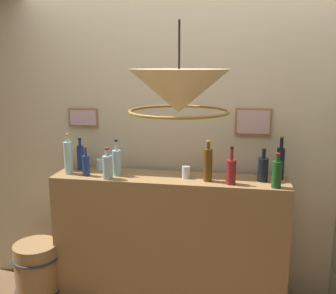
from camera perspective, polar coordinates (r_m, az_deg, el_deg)
The scene contains 16 objects.
panelled_rear_partition at distance 3.18m, azimuth 0.99°, elevation 3.35°, with size 3.50×0.15×2.76m.
bar_shelf_unit at distance 3.21m, azimuth 0.16°, elevation -13.76°, with size 1.83×0.37×1.08m, color #9E7547.
liquor_bottle_amaro at distance 2.85m, azimuth 9.31°, elevation -3.53°, with size 0.07×0.07×0.28m.
liquor_bottle_port at distance 2.98m, azimuth -8.92°, elevation -2.85°, with size 0.08×0.08×0.24m.
liquor_bottle_rye at distance 3.06m, azimuth -7.59°, elevation -2.24°, with size 0.07×0.07×0.29m.
liquor_bottle_bourbon at distance 2.84m, azimuth 15.77°, elevation -3.80°, with size 0.07×0.07×0.25m.
liquor_bottle_scotch at distance 3.28m, azimuth -12.80°, elevation -1.45°, with size 0.06×0.06×0.27m.
liquor_bottle_vodka at distance 2.89m, azimuth 5.92°, elevation -2.57°, with size 0.07×0.07×0.31m.
liquor_bottle_brandy at distance 2.97m, azimuth 13.85°, elevation -3.17°, with size 0.08×0.08×0.25m.
liquor_bottle_tequila at distance 3.05m, azimuth 16.27°, elevation -2.16°, with size 0.06×0.06×0.34m.
liquor_bottle_rum at distance 3.17m, azimuth -14.53°, elevation -1.46°, with size 0.07×0.07×0.32m.
liquor_bottle_mezcal at distance 3.10m, azimuth -12.01°, elevation -2.61°, with size 0.05×0.05×0.23m.
glass_tumbler_rocks at distance 2.98m, azimuth 2.68°, elevation -3.71°, with size 0.06×0.06×0.09m.
glass_tumbler_highball at distance 3.27m, azimuth -9.97°, elevation -2.53°, with size 0.07×0.07×0.09m.
pendant_lamp at distance 2.11m, azimuth 1.63°, elevation 8.09°, with size 0.56×0.56×0.49m.
wooden_barrel at distance 3.52m, azimuth -18.71°, elevation -17.19°, with size 0.38×0.38×0.51m.
Camera 1 is at (0.49, -2.01, 1.95)m, focal length 41.26 mm.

